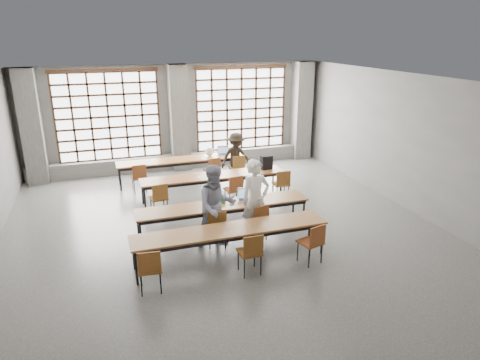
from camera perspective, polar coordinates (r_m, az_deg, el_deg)
name	(u,v)px	position (r m, az deg, el deg)	size (l,w,h in m)	color
floor	(224,231)	(10.18, -2.09, -6.87)	(11.00, 11.00, 0.00)	#4B4B49
ceiling	(222,80)	(9.21, -2.36, 13.12)	(11.00, 11.00, 0.00)	silver
wall_back	(178,117)	(14.77, -8.30, 8.33)	(10.00, 10.00, 0.00)	#595957
wall_front	(367,297)	(4.97, 16.60, -14.78)	(10.00, 10.00, 0.00)	#595957
wall_right	(409,143)	(11.90, 21.63, 4.59)	(11.00, 11.00, 0.00)	#595957
column_left	(31,127)	(14.41, -26.06, 6.33)	(0.60, 0.55, 3.50)	#51514F
column_mid	(179,118)	(14.50, -8.10, 8.14)	(0.60, 0.55, 3.50)	#51514F
column_right	(302,111)	(15.92, 8.21, 9.10)	(0.60, 0.55, 3.50)	#51514F
window_left	(108,117)	(14.45, -17.16, 8.05)	(3.32, 0.12, 3.00)	white
window_right	(241,109)	(15.22, 0.18, 9.41)	(3.32, 0.12, 3.00)	white
sill_ledge	(181,161)	(14.93, -7.89, 2.53)	(9.80, 0.35, 0.50)	#51514F
desk_row_a	(182,161)	(13.46, -7.71, 2.54)	(4.00, 0.70, 0.73)	brown
desk_row_b	(213,177)	(11.84, -3.58, 0.38)	(4.00, 0.70, 0.73)	brown
desk_row_c	(223,207)	(9.85, -2.24, -3.56)	(4.00, 0.70, 0.73)	brown
desk_row_d	(231,232)	(8.66, -1.20, -6.88)	(4.00, 0.70, 0.73)	brown
chair_back_left	(139,175)	(12.72, -13.30, 0.62)	(0.44, 0.45, 0.88)	brown
chair_back_mid	(213,168)	(13.08, -3.63, 1.60)	(0.50, 0.50, 0.88)	brown
chair_back_right	(237,166)	(13.29, -0.34, 1.93)	(0.46, 0.46, 0.88)	brown
chair_mid_left	(159,196)	(11.02, -10.72, -2.09)	(0.47, 0.47, 0.88)	brown
chair_mid_centre	(234,187)	(11.42, -0.77, -0.98)	(0.46, 0.46, 0.88)	brown
chair_mid_right	(282,182)	(11.89, 5.61, -0.25)	(0.45, 0.45, 0.88)	brown
chair_front_left	(217,224)	(9.27, -3.04, -5.94)	(0.51, 0.51, 0.88)	brown
chair_front_right	(258,219)	(9.54, 2.45, -5.18)	(0.53, 0.53, 0.88)	brown
chair_near_left	(150,266)	(7.88, -11.95, -11.20)	(0.46, 0.46, 0.88)	brown
chair_near_mid	(251,250)	(8.24, 1.49, -9.31)	(0.43, 0.43, 0.88)	brown
chair_near_right	(313,240)	(8.73, 9.72, -7.87)	(0.52, 0.52, 0.88)	brown
student_male	(255,200)	(9.49, 2.07, -2.72)	(0.68, 0.45, 1.87)	white
student_female	(216,206)	(9.24, -3.18, -3.46)	(0.89, 0.69, 1.83)	#191D4C
student_back	(236,157)	(13.34, -0.54, 3.06)	(1.00, 0.58, 1.55)	black
laptop_front	(245,197)	(10.06, 0.67, -2.28)	(0.43, 0.39, 0.26)	silver
laptop_back	(223,152)	(13.83, -2.26, 3.70)	(0.42, 0.38, 0.26)	#BBBCC0
mouse	(262,199)	(10.09, 2.97, -2.50)	(0.10, 0.06, 0.04)	silver
green_box	(220,201)	(9.87, -2.66, -2.83)	(0.25, 0.09, 0.09)	#2C8836
phone	(232,204)	(9.78, -1.07, -3.25)	(0.13, 0.06, 0.01)	black
paper_sheet_b	(203,177)	(11.71, -4.94, 0.46)	(0.30, 0.21, 0.00)	silver
paper_sheet_c	(217,175)	(11.85, -3.12, 0.73)	(0.30, 0.21, 0.00)	white
backpack	(267,162)	(12.29, 3.56, 2.38)	(0.32, 0.20, 0.40)	black
plastic_bag	(210,152)	(13.63, -4.07, 3.80)	(0.26, 0.21, 0.29)	white
red_pouch	(150,266)	(7.96, -11.95, -11.15)	(0.20, 0.08, 0.06)	red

